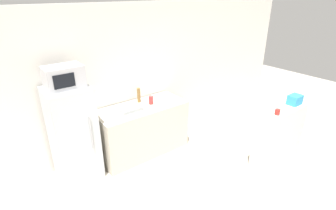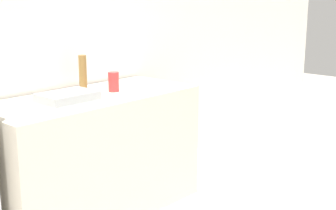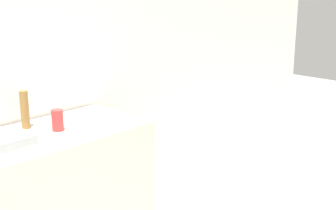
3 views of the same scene
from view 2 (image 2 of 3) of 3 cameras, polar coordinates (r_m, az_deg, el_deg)
wall_back at (r=3.75m, az=-11.84°, el=8.18°), size 8.00×0.06×2.60m
counter at (r=3.53m, az=-9.00°, el=-6.08°), size 1.61×0.69×0.91m
sink_basin at (r=3.25m, az=-12.17°, el=1.00°), size 0.38×0.26×0.06m
bottle_tall at (r=3.58m, az=-10.34°, el=3.87°), size 0.06×0.06×0.27m
bottle_short at (r=3.51m, az=-6.65°, el=2.82°), size 0.08×0.08×0.15m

